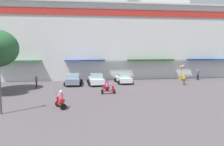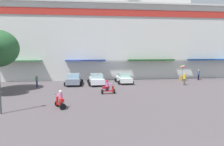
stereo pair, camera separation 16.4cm
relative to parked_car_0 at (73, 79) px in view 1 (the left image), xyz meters
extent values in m
plane|color=#564D51|center=(6.97, -12.74, -0.76)|extent=(128.00, 128.00, 0.00)
cube|color=silver|center=(6.97, 9.86, 5.11)|extent=(40.28, 11.20, 11.73)
cube|color=red|center=(6.97, 4.20, 9.59)|extent=(37.06, 0.12, 1.00)
cube|color=silver|center=(6.97, 4.16, 11.09)|extent=(40.28, 0.70, 0.24)
cube|color=#346C41|center=(-8.03, 3.71, 2.35)|extent=(6.61, 1.10, 0.20)
cube|color=#2C4493|center=(1.69, 3.71, 2.35)|extent=(6.03, 1.10, 0.20)
cube|color=#2B6A2E|center=(12.00, 3.71, 2.35)|extent=(7.34, 1.10, 0.20)
cube|color=#1B4A8C|center=(21.98, 3.71, 2.35)|extent=(7.47, 1.10, 0.20)
cube|color=slate|center=(0.00, 0.00, -0.12)|extent=(2.04, 4.39, 0.74)
cube|color=#90B6CA|center=(0.00, 0.00, 0.49)|extent=(1.67, 2.23, 0.48)
cylinder|color=black|center=(-0.82, 1.38, -0.46)|extent=(0.61, 0.20, 0.60)
cylinder|color=black|center=(0.98, 1.28, -0.46)|extent=(0.61, 0.20, 0.60)
cylinder|color=black|center=(-0.98, -1.28, -0.46)|extent=(0.61, 0.20, 0.60)
cylinder|color=black|center=(0.82, -1.38, -0.46)|extent=(0.61, 0.20, 0.60)
cube|color=silver|center=(3.05, -0.42, -0.15)|extent=(1.90, 4.34, 0.68)
cube|color=#98B9BA|center=(3.05, -0.42, 0.46)|extent=(1.60, 2.18, 0.54)
cylinder|color=black|center=(2.12, 0.91, -0.46)|extent=(0.60, 0.18, 0.60)
cylinder|color=black|center=(3.94, 0.94, -0.46)|extent=(0.60, 0.18, 0.60)
cylinder|color=black|center=(2.16, -1.77, -0.46)|extent=(0.60, 0.18, 0.60)
cylinder|color=black|center=(3.98, -1.74, -0.46)|extent=(0.60, 0.18, 0.60)
cube|color=silver|center=(7.00, 0.46, -0.17)|extent=(1.78, 3.95, 0.63)
cube|color=#9AC3BB|center=(7.00, 0.46, 0.41)|extent=(1.49, 1.99, 0.53)
cylinder|color=black|center=(6.13, 1.65, -0.46)|extent=(0.60, 0.18, 0.60)
cylinder|color=black|center=(7.80, 1.69, -0.46)|extent=(0.60, 0.18, 0.60)
cylinder|color=black|center=(6.19, -0.78, -0.46)|extent=(0.60, 0.18, 0.60)
cylinder|color=black|center=(7.87, -0.73, -0.46)|extent=(0.60, 0.18, 0.60)
cylinder|color=black|center=(-1.09, -11.85, -0.50)|extent=(0.54, 0.33, 0.52)
cylinder|color=black|center=(-0.59, -13.04, -0.50)|extent=(0.54, 0.33, 0.52)
cube|color=red|center=(-0.84, -12.44, -0.44)|extent=(0.69, 1.16, 0.10)
cube|color=red|center=(-0.75, -12.66, -0.03)|extent=(0.55, 0.79, 0.28)
cube|color=red|center=(-1.04, -11.97, -0.24)|extent=(0.35, 0.25, 0.71)
cylinder|color=black|center=(-1.05, -11.94, 0.31)|extent=(0.49, 0.23, 0.04)
cube|color=#4E4148|center=(-0.79, -12.56, -0.15)|extent=(0.40, 0.38, 0.36)
cylinder|color=#D36795|center=(-0.79, -12.56, 0.29)|extent=(0.42, 0.42, 0.51)
sphere|color=silver|center=(-0.79, -12.56, 0.65)|extent=(0.25, 0.25, 0.25)
cube|color=#D36795|center=(-0.90, -12.30, 0.31)|extent=(0.48, 0.54, 0.10)
cylinder|color=black|center=(4.50, -6.81, -0.50)|extent=(0.21, 0.53, 0.52)
cylinder|color=black|center=(3.18, -6.98, -0.50)|extent=(0.21, 0.53, 0.52)
cube|color=red|center=(3.84, -6.89, -0.44)|extent=(1.20, 0.42, 0.10)
cube|color=red|center=(3.60, -6.92, -0.06)|extent=(0.78, 0.39, 0.28)
cube|color=red|center=(4.37, -6.83, -0.26)|extent=(0.18, 0.33, 0.68)
cylinder|color=black|center=(4.40, -6.83, 0.28)|extent=(0.10, 0.52, 0.04)
cube|color=black|center=(3.71, -6.91, -0.18)|extent=(0.32, 0.35, 0.36)
cylinder|color=#CF69A9|center=(3.71, -6.91, 0.27)|extent=(0.36, 0.36, 0.53)
sphere|color=red|center=(3.71, -6.91, 0.65)|extent=(0.25, 0.25, 0.25)
cube|color=#CF69A9|center=(4.00, -6.87, 0.29)|extent=(0.48, 0.39, 0.10)
cylinder|color=navy|center=(-4.56, -1.60, -0.33)|extent=(0.23, 0.23, 0.85)
cylinder|color=#447958|center=(-4.56, -1.60, 0.36)|extent=(0.37, 0.37, 0.52)
sphere|color=tan|center=(-4.56, -1.60, 0.73)|extent=(0.23, 0.23, 0.23)
cylinder|color=#524947|center=(14.73, -2.32, -0.35)|extent=(0.34, 0.34, 0.82)
cylinder|color=gold|center=(14.73, -2.32, 0.36)|extent=(0.55, 0.55, 0.59)
sphere|color=tan|center=(14.73, -2.32, 0.76)|extent=(0.23, 0.23, 0.23)
cylinder|color=black|center=(19.14, 2.12, -0.32)|extent=(0.33, 0.33, 0.87)
cylinder|color=#3C548D|center=(19.14, 2.12, 0.39)|extent=(0.54, 0.54, 0.56)
sphere|color=tan|center=(19.14, 2.12, 0.79)|extent=(0.22, 0.22, 0.22)
cube|color=olive|center=(16.35, 1.84, -0.38)|extent=(1.08, 0.98, 0.75)
cylinder|color=#4C4C4C|center=(16.35, 1.84, 0.59)|extent=(0.04, 0.04, 1.20)
sphere|color=#4EBD53|center=(16.54, 1.83, 1.50)|extent=(0.34, 0.34, 0.34)
sphere|color=#53C55A|center=(16.33, 2.10, 1.32)|extent=(0.37, 0.37, 0.37)
sphere|color=yellow|center=(16.14, 1.83, 1.38)|extent=(0.28, 0.28, 0.28)
sphere|color=#E9359B|center=(16.36, 1.57, 1.36)|extent=(0.36, 0.36, 0.36)
camera|label=1|loc=(0.61, -31.71, 4.16)|focal=37.45mm
camera|label=2|loc=(0.78, -31.73, 4.16)|focal=37.45mm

